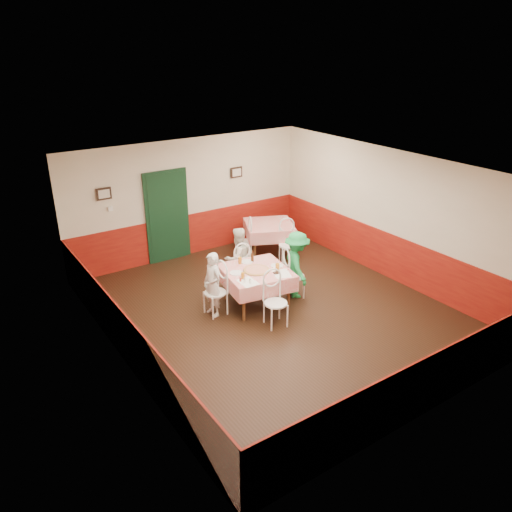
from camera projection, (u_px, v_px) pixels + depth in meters
floor at (275, 311)px, 9.66m from camera, size 7.00×7.00×0.00m
ceiling at (278, 169)px, 8.54m from camera, size 7.00×7.00×0.00m
back_wall at (189, 198)px, 11.76m from camera, size 6.00×0.10×2.80m
front_wall at (436, 329)px, 6.44m from camera, size 6.00×0.10×2.80m
left_wall at (117, 286)px, 7.56m from camera, size 0.10×7.00×2.80m
right_wall at (390, 215)px, 10.64m from camera, size 0.10×7.00×2.80m
wainscot_back at (191, 234)px, 12.11m from camera, size 6.00×0.03×1.00m
wainscot_front at (426, 385)px, 6.82m from camera, size 6.00×0.03×1.00m
wainscot_left at (124, 337)px, 7.93m from camera, size 0.03×7.00×1.00m
wainscot_right at (385, 254)px, 10.99m from camera, size 0.03×7.00×1.00m
door at (167, 217)px, 11.56m from camera, size 0.96×0.06×2.10m
picture_left at (104, 194)px, 10.52m from camera, size 0.32×0.03×0.26m
picture_right at (236, 172)px, 12.21m from camera, size 0.32×0.03×0.26m
thermostat at (110, 209)px, 10.71m from camera, size 0.10×0.03×0.10m
main_table at (256, 288)px, 9.77m from camera, size 1.40×1.40×0.77m
second_table at (269, 239)px, 12.17m from camera, size 1.49×1.49×0.77m
chair_left at (215, 293)px, 9.41m from camera, size 0.43×0.43×0.90m
chair_right at (294, 276)px, 10.07m from camera, size 0.53×0.53×0.90m
chair_far at (239, 268)px, 10.45m from camera, size 0.47×0.47×0.90m
chair_near at (276, 303)px, 9.04m from camera, size 0.48×0.48×0.90m
chair_second_a at (243, 242)px, 11.76m from camera, size 0.56×0.56×0.90m
chair_second_b at (288, 245)px, 11.57m from camera, size 0.56×0.56×0.90m
pizza at (256, 270)px, 9.57m from camera, size 0.57×0.57×0.03m
plate_left at (236, 273)px, 9.47m from camera, size 0.29×0.29×0.01m
plate_right at (277, 266)px, 9.77m from camera, size 0.29×0.29×0.01m
plate_far at (246, 262)px, 9.95m from camera, size 0.29×0.29×0.01m
glass_a at (243, 276)px, 9.24m from camera, size 0.08×0.08×0.13m
glass_b at (277, 267)px, 9.56m from camera, size 0.09×0.09×0.14m
glass_c at (240, 260)px, 9.86m from camera, size 0.08×0.08×0.13m
beer_bottle at (252, 257)px, 9.93m from camera, size 0.07×0.07×0.21m
shaker_a at (244, 280)px, 9.09m from camera, size 0.04×0.04×0.09m
shaker_b at (250, 281)px, 9.07m from camera, size 0.04×0.04×0.09m
shaker_c at (240, 279)px, 9.14m from camera, size 0.04×0.04×0.09m
menu_left at (248, 282)px, 9.13m from camera, size 0.31×0.41×0.00m
menu_right at (282, 273)px, 9.46m from camera, size 0.42×0.48×0.00m
wallet at (276, 273)px, 9.47m from camera, size 0.12×0.11×0.02m
diner_left at (212, 285)px, 9.32m from camera, size 0.33×0.48×1.26m
diner_far at (238, 258)px, 10.41m from camera, size 0.67×0.54×1.31m
diner_right at (297, 265)px, 10.00m from camera, size 0.79×1.02×1.38m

